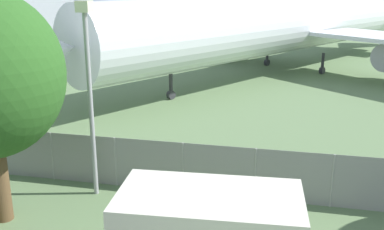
{
  "coord_description": "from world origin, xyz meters",
  "views": [
    {
      "loc": [
        6.05,
        -3.83,
        7.26
      ],
      "look_at": [
        2.21,
        13.47,
        2.0
      ],
      "focal_mm": 42.0,
      "sensor_mm": 36.0,
      "label": 1
    }
  ],
  "objects": [
    {
      "name": "light_mast",
      "position": [
        -0.46,
        9.69,
        4.18
      ],
      "size": [
        0.44,
        0.44,
        6.7
      ],
      "color": "#99999E",
      "rests_on": "ground"
    },
    {
      "name": "airplane",
      "position": [
        5.51,
        34.22,
        3.96
      ],
      "size": [
        35.77,
        43.5,
        13.18
      ],
      "rotation": [
        0.0,
        0.0,
        -2.13
      ],
      "color": "silver",
      "rests_on": "ground"
    },
    {
      "name": "perimeter_fence",
      "position": [
        -0.0,
        10.47,
        0.94
      ],
      "size": [
        56.07,
        0.07,
        1.88
      ],
      "color": "gray",
      "rests_on": "ground"
    }
  ]
}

